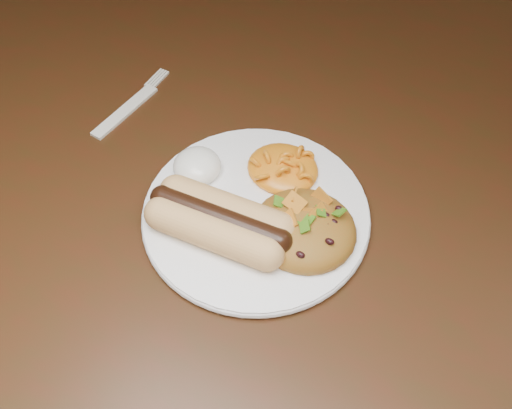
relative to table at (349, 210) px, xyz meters
The scene contains 8 objects.
floor 0.66m from the table, ahead, with size 4.00×4.00×0.00m, color brown.
table is the anchor object (origin of this frame).
plate 0.17m from the table, 116.35° to the right, with size 0.23×0.23×0.01m, color white.
hotdog 0.22m from the table, 116.03° to the right, with size 0.13×0.07×0.03m.
mac_and_cheese 0.15m from the table, 133.68° to the right, with size 0.08×0.07×0.03m, color gold.
sour_cream 0.21m from the table, 142.28° to the right, with size 0.05×0.05×0.03m, color white.
taco_salad 0.18m from the table, 93.10° to the right, with size 0.10×0.10×0.05m.
fork 0.29m from the table, 166.34° to the right, with size 0.02×0.16×0.00m, color silver.
Camera 1 is at (0.11, -0.44, 1.25)m, focal length 42.00 mm.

